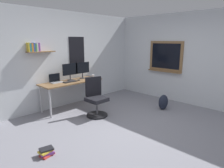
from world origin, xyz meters
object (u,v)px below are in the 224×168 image
at_px(computer_mouse, 79,80).
at_px(coffee_mug, 93,76).
at_px(laptop, 56,80).
at_px(keyboard, 70,82).
at_px(monitor_primary, 70,71).
at_px(desk, 71,84).
at_px(backpack, 163,102).
at_px(office_chair, 96,99).
at_px(monitor_secondary, 83,69).
at_px(book_stack_on_floor, 47,152).

bearing_deg(computer_mouse, coffee_mug, 5.26).
xyz_separation_m(laptop, keyboard, (0.29, -0.22, -0.04)).
bearing_deg(monitor_primary, laptop, 173.44).
bearing_deg(desk, backpack, -48.54).
bearing_deg(computer_mouse, office_chair, -97.24).
xyz_separation_m(office_chair, monitor_secondary, (0.37, 0.99, 0.61)).
xyz_separation_m(computer_mouse, book_stack_on_floor, (-1.82, -1.56, -0.70)).
height_order(keyboard, coffee_mug, coffee_mug).
xyz_separation_m(laptop, coffee_mug, (1.12, -0.17, -0.01)).
relative_size(office_chair, computer_mouse, 9.13).
bearing_deg(backpack, office_chair, 147.89).
bearing_deg(laptop, monitor_secondary, -3.29).
height_order(desk, office_chair, office_chair).
relative_size(monitor_secondary, backpack, 1.16).
relative_size(laptop, monitor_secondary, 0.67).
distance_m(monitor_secondary, book_stack_on_floor, 2.87).
distance_m(coffee_mug, backpack, 2.13).
height_order(laptop, monitor_secondary, monitor_secondary).
distance_m(computer_mouse, book_stack_on_floor, 2.50).
bearing_deg(backpack, keyboard, 134.08).
bearing_deg(monitor_secondary, backpack, -58.88).
height_order(desk, monitor_primary, monitor_primary).
bearing_deg(keyboard, coffee_mug, 3.48).
relative_size(desk, backpack, 4.19).
relative_size(monitor_primary, monitor_secondary, 1.00).
height_order(keyboard, computer_mouse, computer_mouse).
bearing_deg(book_stack_on_floor, backpack, -3.92).
bearing_deg(backpack, desk, 131.46).
bearing_deg(laptop, backpack, -44.79).
bearing_deg(desk, book_stack_on_floor, -134.69).
bearing_deg(monitor_secondary, book_stack_on_floor, -140.18).
relative_size(laptop, book_stack_on_floor, 1.24).
relative_size(office_chair, keyboard, 2.57).
relative_size(computer_mouse, backpack, 0.26).
relative_size(keyboard, computer_mouse, 3.56).
height_order(office_chair, coffee_mug, office_chair).
bearing_deg(book_stack_on_floor, monitor_primary, 46.24).
bearing_deg(backpack, laptop, 135.21).
relative_size(keyboard, coffee_mug, 4.02).
bearing_deg(monitor_secondary, office_chair, -110.50).
bearing_deg(keyboard, desk, 42.26).
bearing_deg(monitor_secondary, laptop, 176.71).
distance_m(desk, keyboard, 0.14).
relative_size(desk, keyboard, 4.54).
relative_size(office_chair, monitor_secondary, 2.05).
bearing_deg(keyboard, computer_mouse, -0.00).
height_order(desk, monitor_secondary, monitor_secondary).
xyz_separation_m(monitor_secondary, coffee_mug, (0.28, -0.12, -0.22)).
xyz_separation_m(laptop, computer_mouse, (0.57, -0.22, -0.04)).
distance_m(monitor_primary, keyboard, 0.34).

